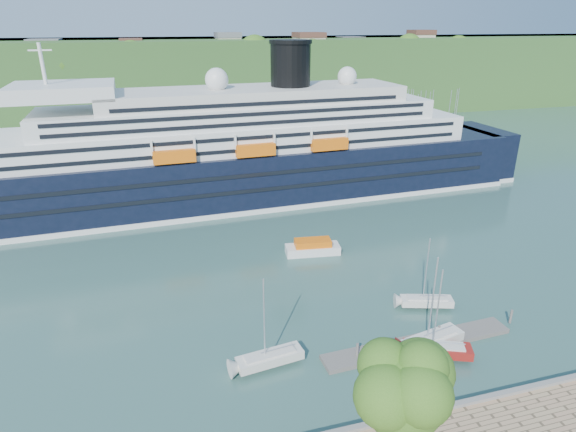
% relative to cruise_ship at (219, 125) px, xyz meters
% --- Properties ---
extents(ground, '(400.00, 400.00, 0.00)m').
position_rel_cruise_ship_xyz_m(ground, '(5.97, -54.45, -13.25)').
color(ground, '#335B54').
rests_on(ground, ground).
extents(far_hillside, '(400.00, 50.00, 24.00)m').
position_rel_cruise_ship_xyz_m(far_hillside, '(5.97, 90.55, -1.25)').
color(far_hillside, '#2A4F1F').
rests_on(far_hillside, ground).
extents(quay_coping, '(220.00, 0.50, 0.30)m').
position_rel_cruise_ship_xyz_m(quay_coping, '(5.97, -54.65, -12.10)').
color(quay_coping, slate).
rests_on(quay_coping, promenade).
extents(cruise_ship, '(118.60, 21.60, 26.51)m').
position_rel_cruise_ship_xyz_m(cruise_ship, '(0.00, 0.00, 0.00)').
color(cruise_ship, black).
rests_on(cruise_ship, ground).
extents(promenade_tree, '(7.00, 7.00, 11.60)m').
position_rel_cruise_ship_xyz_m(promenade_tree, '(2.09, -59.24, -6.45)').
color(promenade_tree, '#2D5716').
rests_on(promenade_tree, promenade).
extents(floating_pontoon, '(19.71, 3.26, 0.44)m').
position_rel_cruise_ship_xyz_m(floating_pontoon, '(11.84, -45.83, -13.04)').
color(floating_pontoon, slate).
rests_on(floating_pontoon, ground).
extents(sailboat_white_near, '(6.94, 2.74, 8.72)m').
position_rel_cruise_ship_xyz_m(sailboat_white_near, '(-2.66, -44.82, -8.89)').
color(sailboat_white_near, silver).
rests_on(sailboat_white_near, ground).
extents(sailboat_red, '(7.03, 4.36, 8.81)m').
position_rel_cruise_ship_xyz_m(sailboat_red, '(12.55, -47.94, -8.85)').
color(sailboat_red, maroon).
rests_on(sailboat_red, ground).
extents(sailboat_white_far, '(6.39, 3.47, 7.95)m').
position_rel_cruise_ship_xyz_m(sailboat_white_far, '(16.10, -40.13, -9.28)').
color(sailboat_white_far, silver).
rests_on(sailboat_white_far, ground).
extents(tender_launch, '(7.60, 3.43, 2.03)m').
position_rel_cruise_ship_xyz_m(tender_launch, '(8.42, -24.10, -12.24)').
color(tender_launch, orange).
rests_on(tender_launch, ground).
extents(sailboat_extra, '(7.60, 3.50, 9.48)m').
position_rel_cruise_ship_xyz_m(sailboat_extra, '(12.68, -46.64, -8.51)').
color(sailboat_extra, silver).
rests_on(sailboat_extra, ground).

